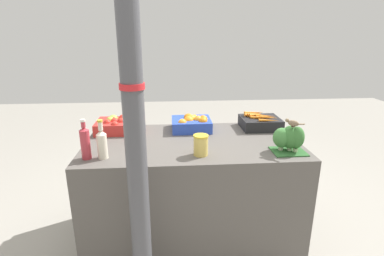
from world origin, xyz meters
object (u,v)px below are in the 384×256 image
object	(u,v)px
support_pole	(133,96)
broccoli_pile	(289,138)
juice_bottle_cloudy	(102,143)
pickle_jar	(201,145)
orange_crate	(192,123)
sparrow_bird	(293,123)
carrot_crate	(260,122)
juice_bottle_ruby	(85,142)
apple_crate	(118,124)

from	to	relation	value
support_pole	broccoli_pile	distance (m)	1.11
juice_bottle_cloudy	pickle_jar	distance (m)	0.63
orange_crate	pickle_jar	distance (m)	0.54
orange_crate	sparrow_bird	xyz separation A→B (m)	(0.62, -0.55, 0.15)
support_pole	pickle_jar	xyz separation A→B (m)	(0.37, 0.37, -0.41)
orange_crate	juice_bottle_cloudy	distance (m)	0.82
carrot_crate	juice_bottle_ruby	size ratio (longest dim) A/B	1.21
orange_crate	juice_bottle_ruby	bearing A→B (deg)	-142.84
orange_crate	carrot_crate	size ratio (longest dim) A/B	1.00
carrot_crate	support_pole	bearing A→B (deg)	-135.50
support_pole	sparrow_bird	xyz separation A→B (m)	(0.97, 0.36, -0.27)
orange_crate	juice_bottle_ruby	xyz separation A→B (m)	(-0.72, -0.54, 0.05)
juice_bottle_ruby	pickle_jar	size ratio (longest dim) A/B	1.88
sparrow_bird	apple_crate	bearing A→B (deg)	19.74
support_pole	broccoli_pile	world-z (taller)	support_pole
carrot_crate	sparrow_bird	size ratio (longest dim) A/B	3.00
broccoli_pile	orange_crate	bearing A→B (deg)	139.37
broccoli_pile	juice_bottle_ruby	xyz separation A→B (m)	(-1.33, -0.02, 0.02)
carrot_crate	juice_bottle_ruby	world-z (taller)	juice_bottle_ruby
support_pole	juice_bottle_ruby	xyz separation A→B (m)	(-0.36, 0.37, -0.37)
support_pole	pickle_jar	distance (m)	0.67
support_pole	sparrow_bird	world-z (taller)	support_pole
support_pole	apple_crate	bearing A→B (deg)	104.81
orange_crate	broccoli_pile	world-z (taller)	broccoli_pile
apple_crate	juice_bottle_cloudy	size ratio (longest dim) A/B	1.23
sparrow_bird	orange_crate	bearing A→B (deg)	2.50
support_pole	juice_bottle_cloudy	xyz separation A→B (m)	(-0.26, 0.37, -0.38)
support_pole	juice_bottle_ruby	distance (m)	0.63
apple_crate	sparrow_bird	bearing A→B (deg)	-24.48
pickle_jar	broccoli_pile	bearing A→B (deg)	1.27
juice_bottle_ruby	apple_crate	bearing A→B (deg)	78.10
juice_bottle_ruby	juice_bottle_cloudy	size ratio (longest dim) A/B	1.02
carrot_crate	broccoli_pile	world-z (taller)	broccoli_pile
support_pole	sparrow_bird	distance (m)	1.07
apple_crate	broccoli_pile	xyz separation A→B (m)	(1.21, -0.53, 0.04)
carrot_crate	orange_crate	bearing A→B (deg)	-179.75
carrot_crate	pickle_jar	size ratio (longest dim) A/B	2.28
apple_crate	sparrow_bird	distance (m)	1.34
juice_bottle_cloudy	sparrow_bird	distance (m)	1.23
broccoli_pile	juice_bottle_cloudy	bearing A→B (deg)	-179.24
support_pole	sparrow_bird	size ratio (longest dim) A/B	24.72
orange_crate	apple_crate	bearing A→B (deg)	179.55
orange_crate	broccoli_pile	distance (m)	0.81
sparrow_bird	carrot_crate	bearing A→B (deg)	-41.57
apple_crate	broccoli_pile	distance (m)	1.32
carrot_crate	sparrow_bird	xyz separation A→B (m)	(0.04, -0.55, 0.16)
broccoli_pile	sparrow_bird	xyz separation A→B (m)	(0.00, -0.02, 0.11)
support_pole	orange_crate	bearing A→B (deg)	68.63
orange_crate	carrot_crate	bearing A→B (deg)	0.25
apple_crate	pickle_jar	size ratio (longest dim) A/B	2.28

